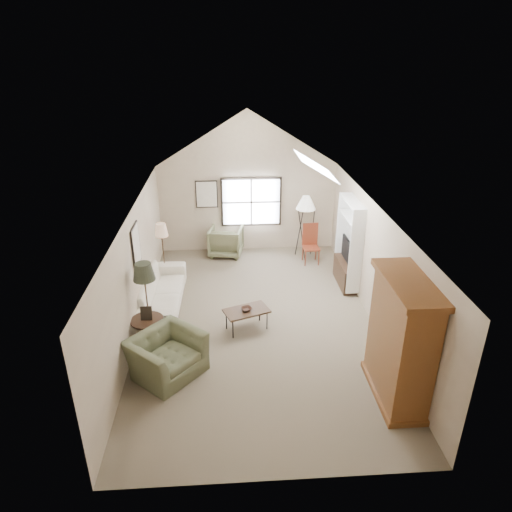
{
  "coord_description": "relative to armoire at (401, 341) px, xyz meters",
  "views": [
    {
      "loc": [
        -0.58,
        -8.4,
        5.46
      ],
      "look_at": [
        0.0,
        0.4,
        1.4
      ],
      "focal_mm": 32.0,
      "sensor_mm": 36.0,
      "label": 1
    }
  ],
  "objects": [
    {
      "name": "side_chair",
      "position": [
        -0.5,
        5.3,
        -0.55
      ],
      "size": [
        0.44,
        0.44,
        1.1
      ],
      "primitive_type": "cube",
      "rotation": [
        0.0,
        0.0,
        0.04
      ],
      "color": "maroon",
      "rests_on": "ground"
    },
    {
      "name": "armchair_far",
      "position": [
        -2.82,
        6.01,
        -0.68
      ],
      "size": [
        1.05,
        1.08,
        0.84
      ],
      "primitive_type": "imported",
      "rotation": [
        0.0,
        0.0,
        2.95
      ],
      "color": "#636748",
      "rests_on": "ground"
    },
    {
      "name": "sofa",
      "position": [
        -4.38,
        3.24,
        -0.73
      ],
      "size": [
        1.05,
        2.58,
        0.75
      ],
      "primitive_type": "imported",
      "rotation": [
        0.0,
        0.0,
        1.55
      ],
      "color": "beige",
      "rests_on": "ground"
    },
    {
      "name": "window",
      "position": [
        -2.08,
        6.36,
        0.35
      ],
      "size": [
        1.72,
        0.08,
        1.42
      ],
      "primitive_type": "cube",
      "color": "black",
      "rests_on": "room_shell"
    },
    {
      "name": "tv_alcove",
      "position": [
        0.16,
        4.0,
        0.05
      ],
      "size": [
        0.32,
        1.3,
        2.1
      ],
      "primitive_type": "cube",
      "color": "white",
      "rests_on": "ground"
    },
    {
      "name": "skylight",
      "position": [
        -0.88,
        3.3,
        2.12
      ],
      "size": [
        0.8,
        1.2,
        0.52
      ],
      "primitive_type": null,
      "color": "white",
      "rests_on": "room_shell"
    },
    {
      "name": "wall_art",
      "position": [
        -4.06,
        4.34,
        0.63
      ],
      "size": [
        1.97,
        3.71,
        0.88
      ],
      "color": "black",
      "rests_on": "room_shell"
    },
    {
      "name": "bowl",
      "position": [
        -2.42,
        2.15,
        -0.61
      ],
      "size": [
        0.28,
        0.28,
        0.05
      ],
      "primitive_type": "imported",
      "rotation": [
        0.0,
        0.0,
        0.36
      ],
      "color": "#341D15",
      "rests_on": "coffee_table"
    },
    {
      "name": "room_shell",
      "position": [
        -2.18,
        2.4,
        2.11
      ],
      "size": [
        5.01,
        8.01,
        4.0
      ],
      "color": "#736652",
      "rests_on": "ground"
    },
    {
      "name": "tan_lamp",
      "position": [
        -4.38,
        4.44,
        -0.3
      ],
      "size": [
        0.33,
        0.33,
        1.61
      ],
      "primitive_type": null,
      "rotation": [
        0.0,
        0.0,
        -0.02
      ],
      "color": "tan",
      "rests_on": "ground"
    },
    {
      "name": "media_console",
      "position": [
        0.14,
        4.0,
        -0.8
      ],
      "size": [
        0.34,
        1.18,
        0.6
      ],
      "primitive_type": "cube",
      "color": "#382316",
      "rests_on": "ground"
    },
    {
      "name": "tv_panel",
      "position": [
        0.14,
        4.0,
        -0.18
      ],
      "size": [
        0.05,
        0.9,
        0.55
      ],
      "primitive_type": "cube",
      "color": "black",
      "rests_on": "media_console"
    },
    {
      "name": "tripod_lamp",
      "position": [
        -0.63,
        5.71,
        -0.19
      ],
      "size": [
        0.58,
        0.58,
        1.83
      ],
      "primitive_type": null,
      "rotation": [
        0.0,
        0.0,
        0.09
      ],
      "color": "white",
      "rests_on": "ground"
    },
    {
      "name": "side_table",
      "position": [
        -4.38,
        1.64,
        -0.78
      ],
      "size": [
        0.66,
        0.66,
        0.64
      ],
      "primitive_type": "cylinder",
      "rotation": [
        0.0,
        0.0,
        -0.02
      ],
      "color": "#331F15",
      "rests_on": "ground"
    },
    {
      "name": "armchair_near",
      "position": [
        -3.93,
        0.81,
        -0.71
      ],
      "size": [
        1.58,
        1.59,
        0.78
      ],
      "primitive_type": "imported",
      "rotation": [
        0.0,
        0.0,
        0.84
      ],
      "color": "#5F6244",
      "rests_on": "ground"
    },
    {
      "name": "armoire",
      "position": [
        0.0,
        0.0,
        0.0
      ],
      "size": [
        0.6,
        1.5,
        2.2
      ],
      "primitive_type": "cube",
      "color": "brown",
      "rests_on": "ground"
    },
    {
      "name": "coffee_table",
      "position": [
        -2.42,
        2.15,
        -0.87
      ],
      "size": [
        1.03,
        0.8,
        0.47
      ],
      "primitive_type": "cube",
      "rotation": [
        0.0,
        0.0,
        0.36
      ],
      "color": "#3A2417",
      "rests_on": "ground"
    },
    {
      "name": "dark_lamp",
      "position": [
        -4.38,
        1.84,
        -0.21
      ],
      "size": [
        0.44,
        0.44,
        1.79
      ],
      "primitive_type": null,
      "rotation": [
        0.0,
        0.0,
        -0.02
      ],
      "color": "#26291D",
      "rests_on": "ground"
    }
  ]
}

